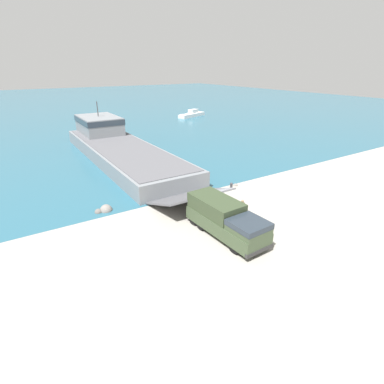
# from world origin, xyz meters

# --- Properties ---
(ground_plane) EXTENTS (240.00, 240.00, 0.00)m
(ground_plane) POSITION_xyz_m (0.00, 0.00, 0.00)
(ground_plane) COLOR #9E998E
(water_surface) EXTENTS (240.00, 180.00, 0.01)m
(water_surface) POSITION_xyz_m (0.00, 93.86, 0.00)
(water_surface) COLOR #285B70
(water_surface) RESTS_ON ground_plane
(landing_craft) EXTENTS (8.35, 36.46, 7.20)m
(landing_craft) POSITION_xyz_m (-2.64, 22.56, 1.69)
(landing_craft) COLOR gray
(landing_craft) RESTS_ON ground_plane
(military_truck) EXTENTS (2.91, 7.65, 2.74)m
(military_truck) POSITION_xyz_m (-3.12, -4.39, 1.44)
(military_truck) COLOR #3D4C33
(military_truck) RESTS_ON ground_plane
(soldier_on_ramp) EXTENTS (0.26, 0.45, 1.79)m
(soldier_on_ramp) POSITION_xyz_m (-0.08, -2.91, 1.04)
(soldier_on_ramp) COLOR #6B664C
(soldier_on_ramp) RESTS_ON ground_plane
(moored_boat_a) EXTENTS (8.97, 4.94, 1.85)m
(moored_boat_a) POSITION_xyz_m (27.03, 48.29, 0.61)
(moored_boat_a) COLOR white
(moored_boat_a) RESTS_ON ground_plane
(mooring_bollard) EXTENTS (0.33, 0.33, 0.79)m
(mooring_bollard) POSITION_xyz_m (3.41, 2.84, 0.43)
(mooring_bollard) COLOR #333338
(mooring_bollard) RESTS_ON ground_plane
(shoreline_rock_a) EXTENTS (0.51, 0.51, 0.51)m
(shoreline_rock_a) POSITION_xyz_m (4.53, 3.41, 0.00)
(shoreline_rock_a) COLOR gray
(shoreline_rock_a) RESTS_ON ground_plane
(shoreline_rock_b) EXTENTS (1.17, 1.17, 1.17)m
(shoreline_rock_b) POSITION_xyz_m (-9.89, 5.04, 0.00)
(shoreline_rock_b) COLOR gray
(shoreline_rock_b) RESTS_ON ground_plane
(shoreline_rock_c) EXTENTS (0.69, 0.69, 0.69)m
(shoreline_rock_c) POSITION_xyz_m (-10.62, 5.04, 0.00)
(shoreline_rock_c) COLOR #66605B
(shoreline_rock_c) RESTS_ON ground_plane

